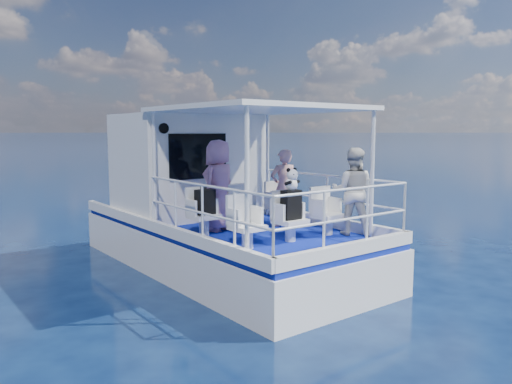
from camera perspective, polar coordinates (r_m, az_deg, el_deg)
ground at (r=9.54m, az=-0.55°, el=-9.76°), size 2000.00×2000.00×0.00m
hull at (r=10.33m, az=-3.92°, el=-8.48°), size 3.00×7.00×1.60m
deck at (r=10.13m, az=-3.96°, el=-3.84°), size 2.90×6.90×0.10m
cabin at (r=11.09m, az=-7.73°, el=3.04°), size 2.85×2.00×2.20m
canopy at (r=8.99m, az=0.20°, el=9.48°), size 3.00×3.20×0.08m
canopy_posts at (r=8.97m, az=0.39°, el=2.19°), size 2.77×2.97×2.20m
railings at (r=8.79m, az=1.69°, el=-1.85°), size 2.84×3.59×1.00m
seat_port_fwd at (r=8.95m, az=-5.96°, el=-3.74°), size 0.48×0.46×0.38m
seat_center_fwd at (r=9.44m, az=-1.29°, el=-3.14°), size 0.48×0.46×0.38m
seat_stbd_fwd at (r=9.99m, az=2.88°, el=-2.58°), size 0.48×0.46×0.38m
seat_port_aft at (r=7.89m, az=-0.99°, el=-5.15°), size 0.48×0.46×0.38m
seat_center_aft at (r=8.45m, az=3.94°, el=-4.36°), size 0.48×0.46×0.38m
seat_stbd_aft at (r=9.06m, az=8.22°, el=-3.64°), size 0.48×0.46×0.38m
passenger_port_fwd at (r=9.28m, az=-4.29°, el=0.76°), size 0.76×0.66×1.69m
passenger_stbd_fwd at (r=9.71m, az=3.18°, el=0.49°), size 0.63×0.51×1.51m
passenger_stbd_aft at (r=9.05m, az=11.00°, el=0.06°), size 0.93×0.96×1.56m
backpack_port at (r=8.87m, az=-5.84°, el=-1.14°), size 0.34×0.19×0.44m
backpack_center at (r=8.34m, az=4.03°, el=-1.47°), size 0.33×0.18×0.49m
compact_camera at (r=8.85m, az=-6.02°, el=0.47°), size 0.10×0.06×0.06m
panda at (r=8.28m, az=4.09°, el=1.48°), size 0.24×0.20×0.37m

